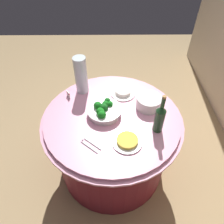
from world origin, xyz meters
TOP-DOWN VIEW (x-y plane):
  - ground_plane at (0.00, 0.00)m, footprint 6.00×6.00m
  - buffet_table at (0.00, 0.00)m, footprint 1.16×1.16m
  - broccoli_bowl at (-0.02, -0.07)m, footprint 0.28×0.28m
  - plate_stack at (-0.11, 0.31)m, footprint 0.21×0.21m
  - wine_bottle at (0.14, 0.34)m, footprint 0.07×0.07m
  - decorative_fruit_vase at (-0.33, -0.26)m, footprint 0.11×0.11m
  - serving_tongs at (0.29, -0.16)m, footprint 0.14×0.15m
  - food_plate_rice at (-0.28, 0.10)m, footprint 0.22×0.22m
  - food_plate_fried_egg at (0.26, 0.11)m, footprint 0.22×0.22m
  - label_placard_front at (-0.24, -0.38)m, footprint 0.05×0.03m

SIDE VIEW (x-z plane):
  - ground_plane at x=0.00m, z-range 0.00..0.00m
  - buffet_table at x=0.00m, z-range 0.01..0.75m
  - serving_tongs at x=0.29m, z-range 0.74..0.75m
  - food_plate_fried_egg at x=0.26m, z-range 0.74..0.77m
  - food_plate_rice at x=-0.28m, z-range 0.74..0.78m
  - label_placard_front at x=-0.24m, z-range 0.74..0.80m
  - broccoli_bowl at x=-0.02m, z-range 0.73..0.84m
  - plate_stack at x=-0.11m, z-range 0.74..0.84m
  - wine_bottle at x=0.14m, z-range 0.70..1.04m
  - decorative_fruit_vase at x=-0.33m, z-range 0.72..1.06m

